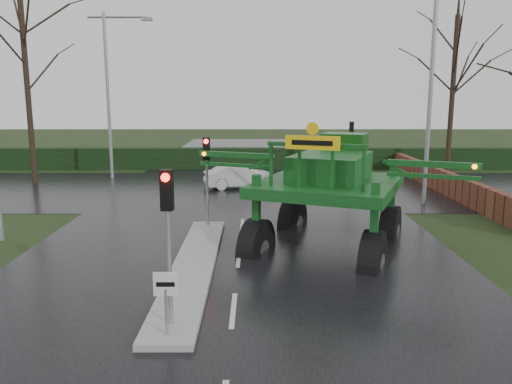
{
  "coord_description": "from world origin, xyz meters",
  "views": [
    {
      "loc": [
        0.52,
        -11.09,
        4.96
      ],
      "look_at": [
        0.55,
        4.6,
        2.0
      ],
      "focal_mm": 35.0,
      "sensor_mm": 36.0,
      "label": 1
    }
  ],
  "objects_px": {
    "traffic_signal_mid": "(207,162)",
    "white_sedan": "(240,188)",
    "keep_left_sign": "(166,293)",
    "traffic_signal_far": "(351,137)",
    "street_light_right": "(425,75)",
    "street_light_left_far": "(112,81)",
    "traffic_signal_near": "(168,214)",
    "crop_sprayer": "(259,174)"
  },
  "relations": [
    {
      "from": "traffic_signal_mid",
      "to": "crop_sprayer",
      "type": "relative_size",
      "value": 0.4
    },
    {
      "from": "traffic_signal_near",
      "to": "street_light_left_far",
      "type": "xyz_separation_m",
      "value": [
        -6.89,
        21.01,
        3.4
      ]
    },
    {
      "from": "traffic_signal_far",
      "to": "traffic_signal_near",
      "type": "bearing_deg",
      "value": 69.64
    },
    {
      "from": "street_light_left_far",
      "to": "keep_left_sign",
      "type": "bearing_deg",
      "value": -72.22
    },
    {
      "from": "keep_left_sign",
      "to": "crop_sprayer",
      "type": "relative_size",
      "value": 0.15
    },
    {
      "from": "traffic_signal_mid",
      "to": "street_light_right",
      "type": "xyz_separation_m",
      "value": [
        9.49,
        4.51,
        3.4
      ]
    },
    {
      "from": "keep_left_sign",
      "to": "traffic_signal_near",
      "type": "distance_m",
      "value": 1.61
    },
    {
      "from": "street_light_right",
      "to": "crop_sprayer",
      "type": "bearing_deg",
      "value": -137.13
    },
    {
      "from": "street_light_right",
      "to": "crop_sprayer",
      "type": "relative_size",
      "value": 1.13
    },
    {
      "from": "traffic_signal_mid",
      "to": "traffic_signal_far",
      "type": "distance_m",
      "value": 14.75
    },
    {
      "from": "street_light_right",
      "to": "keep_left_sign",
      "type": "bearing_deg",
      "value": -125.12
    },
    {
      "from": "traffic_signal_far",
      "to": "street_light_right",
      "type": "relative_size",
      "value": 0.35
    },
    {
      "from": "street_light_right",
      "to": "white_sedan",
      "type": "bearing_deg",
      "value": 152.73
    },
    {
      "from": "traffic_signal_far",
      "to": "white_sedan",
      "type": "relative_size",
      "value": 0.89
    },
    {
      "from": "street_light_left_far",
      "to": "white_sedan",
      "type": "bearing_deg",
      "value": -24.64
    },
    {
      "from": "traffic_signal_mid",
      "to": "white_sedan",
      "type": "height_order",
      "value": "traffic_signal_mid"
    },
    {
      "from": "traffic_signal_far",
      "to": "keep_left_sign",
      "type": "bearing_deg",
      "value": 70.07
    },
    {
      "from": "keep_left_sign",
      "to": "traffic_signal_far",
      "type": "distance_m",
      "value": 22.93
    },
    {
      "from": "keep_left_sign",
      "to": "white_sedan",
      "type": "relative_size",
      "value": 0.34
    },
    {
      "from": "keep_left_sign",
      "to": "crop_sprayer",
      "type": "distance_m",
      "value": 6.94
    },
    {
      "from": "traffic_signal_near",
      "to": "street_light_right",
      "type": "height_order",
      "value": "street_light_right"
    },
    {
      "from": "traffic_signal_far",
      "to": "street_light_left_far",
      "type": "relative_size",
      "value": 0.35
    },
    {
      "from": "traffic_signal_far",
      "to": "street_light_right",
      "type": "bearing_deg",
      "value": 101.95
    },
    {
      "from": "keep_left_sign",
      "to": "traffic_signal_mid",
      "type": "distance_m",
      "value": 9.12
    },
    {
      "from": "street_light_right",
      "to": "traffic_signal_far",
      "type": "bearing_deg",
      "value": 101.95
    },
    {
      "from": "crop_sprayer",
      "to": "traffic_signal_mid",
      "type": "bearing_deg",
      "value": 150.74
    },
    {
      "from": "street_light_right",
      "to": "white_sedan",
      "type": "relative_size",
      "value": 2.52
    },
    {
      "from": "keep_left_sign",
      "to": "street_light_left_far",
      "type": "bearing_deg",
      "value": 107.78
    },
    {
      "from": "traffic_signal_far",
      "to": "street_light_right",
      "type": "height_order",
      "value": "street_light_right"
    },
    {
      "from": "traffic_signal_near",
      "to": "traffic_signal_far",
      "type": "distance_m",
      "value": 22.42
    },
    {
      "from": "traffic_signal_mid",
      "to": "white_sedan",
      "type": "xyz_separation_m",
      "value": [
        0.98,
        8.9,
        -2.59
      ]
    },
    {
      "from": "traffic_signal_far",
      "to": "street_light_left_far",
      "type": "xyz_separation_m",
      "value": [
        -14.69,
        -0.01,
        3.4
      ]
    },
    {
      "from": "traffic_signal_mid",
      "to": "street_light_right",
      "type": "height_order",
      "value": "street_light_right"
    },
    {
      "from": "keep_left_sign",
      "to": "traffic_signal_far",
      "type": "relative_size",
      "value": 0.38
    },
    {
      "from": "traffic_signal_near",
      "to": "crop_sprayer",
      "type": "relative_size",
      "value": 0.4
    },
    {
      "from": "keep_left_sign",
      "to": "traffic_signal_far",
      "type": "height_order",
      "value": "traffic_signal_far"
    },
    {
      "from": "traffic_signal_mid",
      "to": "white_sedan",
      "type": "bearing_deg",
      "value": 83.71
    },
    {
      "from": "keep_left_sign",
      "to": "street_light_left_far",
      "type": "distance_m",
      "value": 23.11
    },
    {
      "from": "traffic_signal_near",
      "to": "crop_sprayer",
      "type": "distance_m",
      "value": 6.32
    },
    {
      "from": "street_light_right",
      "to": "white_sedan",
      "type": "xyz_separation_m",
      "value": [
        -8.51,
        4.39,
        -5.99
      ]
    },
    {
      "from": "keep_left_sign",
      "to": "street_light_right",
      "type": "height_order",
      "value": "street_light_right"
    },
    {
      "from": "traffic_signal_near",
      "to": "traffic_signal_mid",
      "type": "relative_size",
      "value": 1.0
    }
  ]
}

